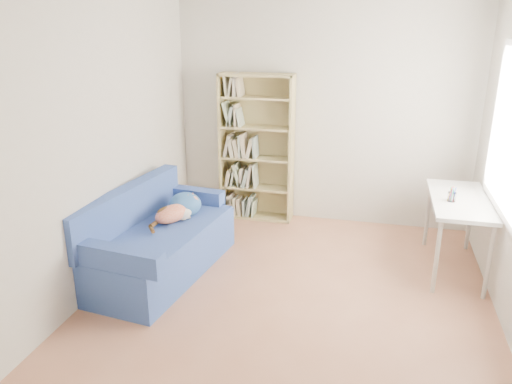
# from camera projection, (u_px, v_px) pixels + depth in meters

# --- Properties ---
(ground) EXTENTS (4.00, 4.00, 0.00)m
(ground) POSITION_uv_depth(u_px,v_px,m) (290.00, 298.00, 4.47)
(ground) COLOR #A4674A
(ground) RESTS_ON ground
(room_shell) EXTENTS (3.54, 4.04, 2.62)m
(room_shell) POSITION_uv_depth(u_px,v_px,m) (308.00, 117.00, 3.95)
(room_shell) COLOR silver
(room_shell) RESTS_ON ground
(sofa) EXTENTS (1.03, 1.82, 0.85)m
(sofa) POSITION_uv_depth(u_px,v_px,m) (158.00, 241.00, 4.87)
(sofa) COLOR navy
(sofa) RESTS_ON ground
(bookshelf) EXTENTS (0.89, 0.28, 1.78)m
(bookshelf) POSITION_uv_depth(u_px,v_px,m) (257.00, 154.00, 6.07)
(bookshelf) COLOR tan
(bookshelf) RESTS_ON ground
(desk) EXTENTS (0.53, 1.16, 0.75)m
(desk) POSITION_uv_depth(u_px,v_px,m) (459.00, 206.00, 4.79)
(desk) COLOR white
(desk) RESTS_ON ground
(pen_cup) EXTENTS (0.08, 0.08, 0.15)m
(pen_cup) POSITION_uv_depth(u_px,v_px,m) (452.00, 196.00, 4.67)
(pen_cup) COLOR white
(pen_cup) RESTS_ON desk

